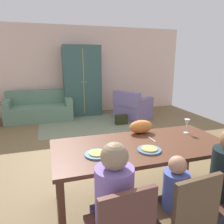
{
  "coord_description": "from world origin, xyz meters",
  "views": [
    {
      "loc": [
        -1.02,
        -3.31,
        1.69
      ],
      "look_at": [
        -0.01,
        -0.08,
        0.85
      ],
      "focal_mm": 34.04,
      "sensor_mm": 36.0,
      "label": 1
    }
  ],
  "objects_px": {
    "dining_chair_child": "(185,213)",
    "armchair": "(132,108)",
    "cat": "(141,127)",
    "handbag": "(121,120)",
    "dining_table": "(142,150)",
    "person_woman": "(223,187)",
    "plate_near_child": "(149,150)",
    "person_child": "(172,206)",
    "couch": "(40,109)",
    "plate_near_man": "(97,154)",
    "person_man": "(113,211)",
    "armoire": "(82,81)",
    "wine_glass": "(187,123)"
  },
  "relations": [
    {
      "from": "dining_chair_child",
      "to": "armchair",
      "type": "height_order",
      "value": "dining_chair_child"
    },
    {
      "from": "cat",
      "to": "handbag",
      "type": "xyz_separation_m",
      "value": [
        0.72,
        2.74,
        -0.71
      ]
    },
    {
      "from": "dining_table",
      "to": "handbag",
      "type": "height_order",
      "value": "dining_table"
    },
    {
      "from": "person_woman",
      "to": "plate_near_child",
      "type": "bearing_deg",
      "value": 139.8
    },
    {
      "from": "person_woman",
      "to": "person_child",
      "type": "bearing_deg",
      "value": -179.46
    },
    {
      "from": "cat",
      "to": "armchair",
      "type": "xyz_separation_m",
      "value": [
        1.23,
        3.21,
        -0.53
      ]
    },
    {
      "from": "person_child",
      "to": "couch",
      "type": "distance_m",
      "value": 5.05
    },
    {
      "from": "plate_near_man",
      "to": "couch",
      "type": "distance_m",
      "value": 4.45
    },
    {
      "from": "person_man",
      "to": "couch",
      "type": "height_order",
      "value": "person_man"
    },
    {
      "from": "plate_near_man",
      "to": "armoire",
      "type": "xyz_separation_m",
      "value": [
        0.62,
        4.59,
        0.28
      ]
    },
    {
      "from": "dining_table",
      "to": "wine_glass",
      "type": "distance_m",
      "value": 0.76
    },
    {
      "from": "person_child",
      "to": "couch",
      "type": "xyz_separation_m",
      "value": [
        -1.21,
        4.9,
        -0.13
      ]
    },
    {
      "from": "plate_near_man",
      "to": "armoire",
      "type": "distance_m",
      "value": 4.64
    },
    {
      "from": "dining_table",
      "to": "cat",
      "type": "height_order",
      "value": "cat"
    },
    {
      "from": "wine_glass",
      "to": "armoire",
      "type": "bearing_deg",
      "value": 98.44
    },
    {
      "from": "plate_near_child",
      "to": "dining_chair_child",
      "type": "relative_size",
      "value": 0.29
    },
    {
      "from": "person_child",
      "to": "dining_chair_child",
      "type": "bearing_deg",
      "value": -86.69
    },
    {
      "from": "armchair",
      "to": "handbag",
      "type": "bearing_deg",
      "value": -136.87
    },
    {
      "from": "wine_glass",
      "to": "person_man",
      "type": "xyz_separation_m",
      "value": [
        -1.26,
        -0.82,
        -0.38
      ]
    },
    {
      "from": "plate_near_man",
      "to": "couch",
      "type": "relative_size",
      "value": 0.14
    },
    {
      "from": "plate_near_child",
      "to": "cat",
      "type": "xyz_separation_m",
      "value": [
        0.15,
        0.54,
        0.08
      ]
    },
    {
      "from": "person_woman",
      "to": "handbag",
      "type": "distance_m",
      "value": 3.77
    },
    {
      "from": "wine_glass",
      "to": "dining_chair_child",
      "type": "bearing_deg",
      "value": -125.31
    },
    {
      "from": "armchair",
      "to": "armoire",
      "type": "xyz_separation_m",
      "value": [
        -1.3,
        0.9,
        0.73
      ]
    },
    {
      "from": "wine_glass",
      "to": "dining_chair_child",
      "type": "distance_m",
      "value": 1.29
    },
    {
      "from": "dining_chair_child",
      "to": "wine_glass",
      "type": "bearing_deg",
      "value": 54.69
    },
    {
      "from": "dining_table",
      "to": "wine_glass",
      "type": "height_order",
      "value": "wine_glass"
    },
    {
      "from": "dining_chair_child",
      "to": "person_child",
      "type": "bearing_deg",
      "value": 93.31
    },
    {
      "from": "armchair",
      "to": "couch",
      "type": "bearing_deg",
      "value": 165.15
    },
    {
      "from": "armchair",
      "to": "armoire",
      "type": "height_order",
      "value": "armoire"
    },
    {
      "from": "cat",
      "to": "handbag",
      "type": "height_order",
      "value": "cat"
    },
    {
      "from": "plate_near_man",
      "to": "dining_chair_child",
      "type": "distance_m",
      "value": 0.93
    },
    {
      "from": "armchair",
      "to": "dining_table",
      "type": "bearing_deg",
      "value": -111.08
    },
    {
      "from": "wine_glass",
      "to": "armoire",
      "type": "height_order",
      "value": "armoire"
    },
    {
      "from": "person_child",
      "to": "armchair",
      "type": "height_order",
      "value": "person_child"
    },
    {
      "from": "person_man",
      "to": "cat",
      "type": "xyz_separation_m",
      "value": [
        0.7,
        1.0,
        0.33
      ]
    },
    {
      "from": "dining_table",
      "to": "cat",
      "type": "bearing_deg",
      "value": 67.23
    },
    {
      "from": "dining_chair_child",
      "to": "armoire",
      "type": "distance_m",
      "value": 5.32
    },
    {
      "from": "plate_near_child",
      "to": "person_child",
      "type": "distance_m",
      "value": 0.58
    },
    {
      "from": "wine_glass",
      "to": "armchair",
      "type": "bearing_deg",
      "value": 78.93
    },
    {
      "from": "person_man",
      "to": "person_woman",
      "type": "relative_size",
      "value": 1.0
    },
    {
      "from": "wine_glass",
      "to": "person_woman",
      "type": "xyz_separation_m",
      "value": [
        -0.17,
        -0.82,
        -0.38
      ]
    },
    {
      "from": "person_man",
      "to": "armoire",
      "type": "distance_m",
      "value": 5.18
    },
    {
      "from": "plate_near_child",
      "to": "cat",
      "type": "bearing_deg",
      "value": 74.4
    },
    {
      "from": "plate_near_man",
      "to": "person_child",
      "type": "xyz_separation_m",
      "value": [
        0.54,
        -0.53,
        -0.34
      ]
    },
    {
      "from": "dining_table",
      "to": "dining_chair_child",
      "type": "relative_size",
      "value": 2.28
    },
    {
      "from": "person_man",
      "to": "plate_near_man",
      "type": "bearing_deg",
      "value": 89.67
    },
    {
      "from": "armoire",
      "to": "handbag",
      "type": "relative_size",
      "value": 6.56
    },
    {
      "from": "plate_near_man",
      "to": "dining_chair_child",
      "type": "xyz_separation_m",
      "value": [
        0.55,
        -0.7,
        -0.28
      ]
    },
    {
      "from": "wine_glass",
      "to": "cat",
      "type": "relative_size",
      "value": 0.58
    }
  ]
}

